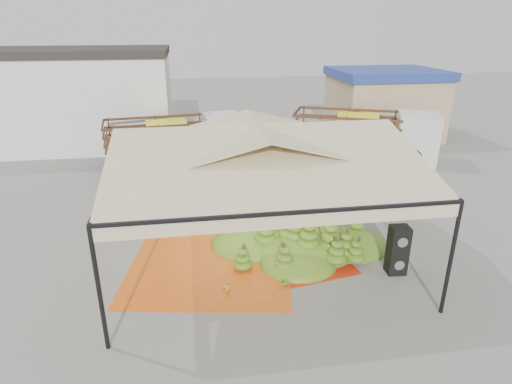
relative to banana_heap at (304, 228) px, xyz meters
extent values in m
plane|color=slate|center=(-1.48, 0.17, -0.64)|extent=(90.00, 90.00, 0.00)
cylinder|color=black|center=(-5.48, -3.83, 0.86)|extent=(0.10, 0.10, 3.00)
cylinder|color=black|center=(2.52, -3.83, 0.86)|extent=(0.10, 0.10, 3.00)
cylinder|color=black|center=(-5.48, 4.17, 0.86)|extent=(0.10, 0.10, 3.00)
cylinder|color=black|center=(2.52, 4.17, 0.86)|extent=(0.10, 0.10, 3.00)
pyramid|color=beige|center=(-1.48, 0.17, 2.86)|extent=(8.00, 8.00, 1.00)
cube|color=black|center=(-1.48, 0.17, 2.36)|extent=(8.00, 8.00, 0.08)
cube|color=beige|center=(-1.48, 0.17, 2.18)|extent=(8.00, 8.00, 0.36)
cube|color=silver|center=(-11.48, 14.17, 1.86)|extent=(14.00, 6.00, 5.00)
cube|color=black|center=(-11.48, 14.17, 4.56)|extent=(14.30, 6.30, 0.40)
cube|color=tan|center=(8.52, 13.17, 1.16)|extent=(6.00, 5.00, 3.60)
cube|color=navy|center=(8.52, 13.17, 3.21)|extent=(6.30, 5.30, 0.50)
cube|color=orange|center=(-3.07, -0.73, -0.63)|extent=(5.33, 5.15, 0.01)
cube|color=red|center=(-1.14, -0.14, -0.63)|extent=(4.76, 4.93, 0.01)
ellipsoid|color=#4E7217|center=(0.00, 0.00, 0.00)|extent=(7.12, 6.42, 1.27)
ellipsoid|color=gold|center=(-0.56, -1.95, -0.53)|extent=(0.55, 0.51, 0.20)
ellipsoid|color=gold|center=(-2.77, -2.10, -0.53)|extent=(0.52, 0.46, 0.21)
ellipsoid|color=#502812|center=(0.43, -1.06, -0.53)|extent=(0.60, 0.57, 0.21)
ellipsoid|color=#613116|center=(2.22, -1.66, -0.55)|extent=(0.49, 0.46, 0.17)
ellipsoid|color=#4C7919|center=(-1.17, -2.03, -0.52)|extent=(0.56, 0.49, 0.23)
ellipsoid|color=#367A19|center=(-2.84, -0.81, 1.98)|extent=(0.24, 0.24, 0.20)
ellipsoid|color=#367A19|center=(-1.34, -0.81, 1.98)|extent=(0.24, 0.24, 0.20)
ellipsoid|color=#367A19|center=(0.16, -0.81, 1.98)|extent=(0.24, 0.24, 0.20)
cube|color=black|center=(2.22, -1.93, -0.27)|extent=(0.56, 0.49, 0.73)
cube|color=black|center=(2.22, -1.93, 0.46)|extent=(0.56, 0.49, 0.73)
imported|color=gray|center=(-2.21, 3.21, 0.32)|extent=(0.71, 0.48, 1.91)
cube|color=#462917|center=(-5.01, 9.52, 0.42)|extent=(5.29, 2.93, 0.12)
cube|color=silver|center=(-1.71, 9.94, 0.52)|extent=(2.08, 2.43, 2.32)
cylinder|color=black|center=(-6.68, 8.29, -0.18)|extent=(0.94, 0.41, 0.91)
cylinder|color=black|center=(-6.93, 10.29, -0.18)|extent=(0.94, 0.41, 0.91)
cylinder|color=black|center=(-3.48, 8.70, -0.18)|extent=(0.94, 0.41, 0.91)
cylinder|color=black|center=(-3.73, 10.69, -0.18)|extent=(0.94, 0.41, 0.91)
cylinder|color=black|center=(-1.78, 8.91, -0.18)|extent=(0.94, 0.41, 0.91)
cylinder|color=black|center=(-2.03, 10.91, -0.18)|extent=(0.94, 0.41, 0.91)
ellipsoid|color=#4F6F17|center=(-5.01, 9.52, 0.93)|extent=(4.23, 2.31, 0.71)
cube|color=#E4F11A|center=(-4.51, 9.58, 1.33)|extent=(2.25, 2.25, 0.25)
cube|color=#50351A|center=(4.74, 9.26, 0.49)|extent=(5.88, 4.35, 0.13)
cube|color=silver|center=(7.98, 7.88, 0.59)|extent=(2.69, 2.92, 2.46)
cylinder|color=black|center=(2.55, 9.03, -0.15)|extent=(1.01, 0.67, 0.96)
cylinder|color=black|center=(3.39, 11.00, -0.15)|extent=(1.01, 0.67, 0.96)
cylinder|color=black|center=(5.69, 7.69, -0.15)|extent=(1.01, 0.67, 0.96)
cylinder|color=black|center=(6.53, 9.66, -0.15)|extent=(1.01, 0.67, 0.96)
cylinder|color=black|center=(7.36, 6.98, -0.15)|extent=(1.01, 0.67, 0.96)
cylinder|color=black|center=(8.20, 8.94, -0.15)|extent=(1.01, 0.67, 0.96)
ellipsoid|color=#3D7117|center=(4.74, 9.26, 1.02)|extent=(4.69, 3.44, 0.75)
cube|color=yellow|center=(5.23, 9.05, 1.45)|extent=(2.80, 2.80, 0.27)
camera|label=1|loc=(-3.41, -11.80, 6.10)|focal=30.00mm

